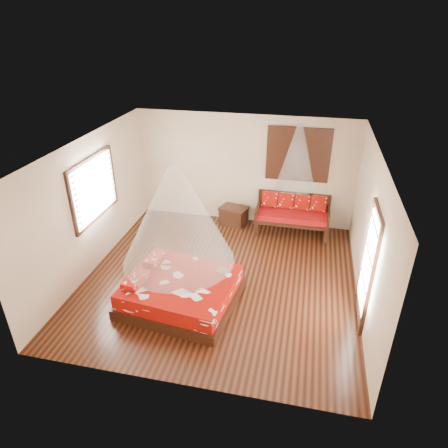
{
  "coord_description": "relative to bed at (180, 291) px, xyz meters",
  "views": [
    {
      "loc": [
        1.54,
        -6.65,
        4.92
      ],
      "look_at": [
        0.02,
        0.26,
        1.15
      ],
      "focal_mm": 32.0,
      "sensor_mm": 36.0,
      "label": 1
    }
  ],
  "objects": [
    {
      "name": "daybed",
      "position": [
        1.87,
        3.27,
        0.27
      ],
      "size": [
        1.8,
        0.8,
        0.95
      ],
      "color": "black",
      "rests_on": "floor"
    },
    {
      "name": "window_left",
      "position": [
        -2.14,
        1.09,
        1.45
      ],
      "size": [
        0.1,
        1.74,
        1.34
      ],
      "color": "black",
      "rests_on": "wall_left"
    },
    {
      "name": "shutter_panel",
      "position": [
        1.87,
        3.61,
        1.65
      ],
      "size": [
        1.52,
        0.06,
        1.32
      ],
      "color": "black",
      "rests_on": "wall_back"
    },
    {
      "name": "mosquito_net_main",
      "position": [
        0.02,
        -0.0,
        1.6
      ],
      "size": [
        2.0,
        2.0,
        1.8
      ],
      "primitive_type": "cone",
      "color": "white",
      "rests_on": "ceiling"
    },
    {
      "name": "mosquito_net_daybed",
      "position": [
        1.87,
        3.14,
        1.75
      ],
      "size": [
        0.92,
        0.92,
        1.5
      ],
      "primitive_type": "cone",
      "color": "white",
      "rests_on": "ceiling"
    },
    {
      "name": "glazed_door",
      "position": [
        3.29,
        0.29,
        0.82
      ],
      "size": [
        0.08,
        1.02,
        2.16
      ],
      "color": "black",
      "rests_on": "floor"
    },
    {
      "name": "room",
      "position": [
        0.57,
        0.89,
        1.15
      ],
      "size": [
        5.54,
        5.54,
        2.84
      ],
      "color": "black",
      "rests_on": "ground"
    },
    {
      "name": "bed",
      "position": [
        0.0,
        0.0,
        0.0
      ],
      "size": [
        2.23,
        2.07,
        0.63
      ],
      "rotation": [
        0.0,
        0.0,
        -0.13
      ],
      "color": "black",
      "rests_on": "floor"
    },
    {
      "name": "storage_chest",
      "position": [
        0.37,
        3.34,
        -0.01
      ],
      "size": [
        0.79,
        0.67,
        0.47
      ],
      "rotation": [
        0.0,
        0.0,
        -0.29
      ],
      "color": "black",
      "rests_on": "floor"
    },
    {
      "name": "wine_tray",
      "position": [
        0.71,
        0.44,
        0.3
      ],
      "size": [
        0.23,
        0.23,
        0.19
      ],
      "rotation": [
        0.0,
        0.0,
        0.1
      ],
      "color": "brown",
      "rests_on": "bed"
    }
  ]
}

